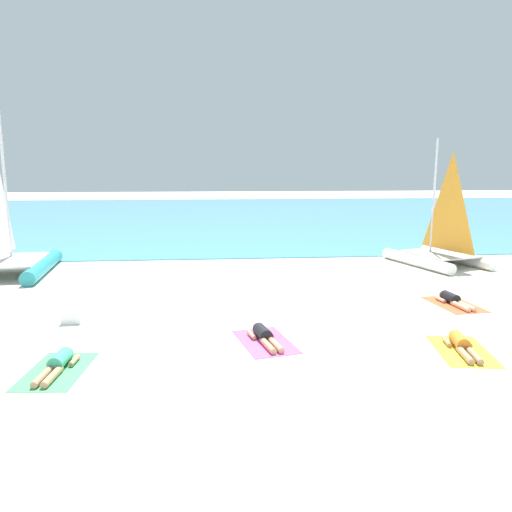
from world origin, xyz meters
TOP-DOWN VIEW (x-y plane):
  - ground_plane at (0.00, 10.00)m, footprint 120.00×120.00m
  - ocean_water at (0.00, 30.64)m, footprint 120.00×40.00m
  - sailboat_teal at (-8.93, 8.27)m, footprint 3.38×4.87m
  - sailboat_white at (7.84, 8.68)m, footprint 3.52×4.46m
  - towel_leftmost at (-4.44, -0.88)m, footprint 1.25×1.98m
  - sunbather_leftmost at (-4.43, -0.81)m, footprint 0.57×1.57m
  - towel_center_left at (-0.18, 0.36)m, footprint 1.49×2.09m
  - sunbather_center_left at (-0.20, 0.43)m, footprint 0.73×1.56m
  - towel_center_right at (4.03, -0.58)m, footprint 1.40×2.06m
  - sunbather_center_right at (4.04, -0.51)m, footprint 0.66×1.57m
  - towel_rightmost at (5.63, 2.97)m, footprint 1.30×2.01m
  - sunbather_rightmost at (5.63, 3.03)m, footprint 0.59×1.57m
  - cooler_box at (-4.97, 2.21)m, footprint 0.50×0.36m

SIDE VIEW (x-z plane):
  - ground_plane at x=0.00m, z-range 0.00..0.00m
  - towel_leftmost at x=-4.44m, z-range 0.00..0.01m
  - towel_center_left at x=-0.18m, z-range 0.00..0.01m
  - towel_center_right at x=4.03m, z-range 0.00..0.01m
  - towel_rightmost at x=5.63m, z-range 0.00..0.01m
  - ocean_water at x=0.00m, z-range 0.00..0.05m
  - sunbather_leftmost at x=-4.43m, z-range -0.02..0.28m
  - sunbather_center_left at x=-0.20m, z-range -0.02..0.28m
  - sunbather_center_right at x=4.04m, z-range -0.02..0.28m
  - sunbather_rightmost at x=5.63m, z-range -0.02..0.28m
  - cooler_box at x=-4.97m, z-range 0.00..0.36m
  - sailboat_white at x=7.84m, z-range -1.79..3.30m
  - sailboat_teal at x=-8.93m, z-range -2.11..3.89m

